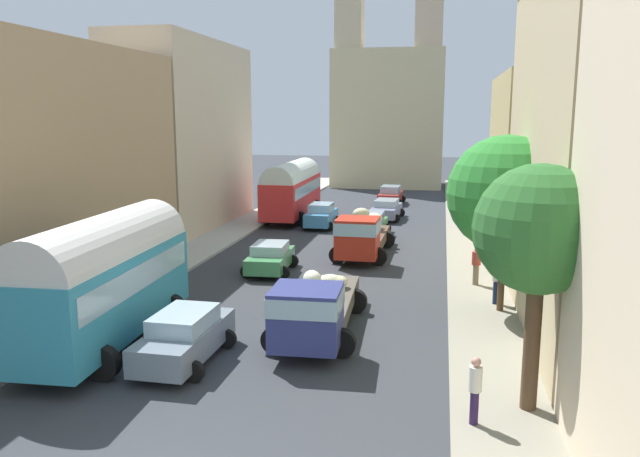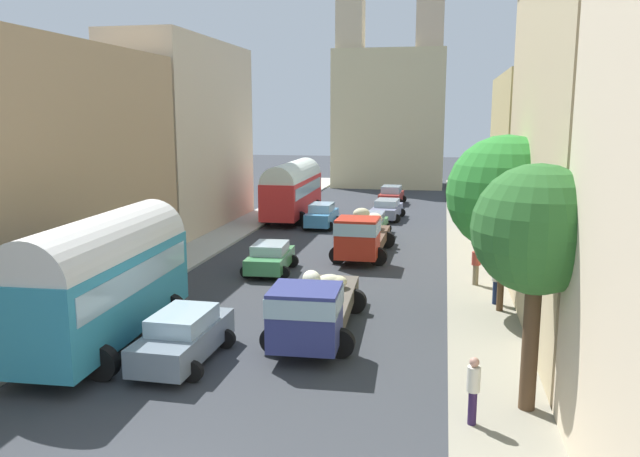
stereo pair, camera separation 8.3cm
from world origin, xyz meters
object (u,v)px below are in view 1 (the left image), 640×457
object	(u,v)px
car_4	(270,258)
pedestrian_2	(475,388)
cargo_truck_0	(315,306)
car_2	(391,195)
car_5	(321,216)
cargo_truck_1	(362,235)
car_0	(371,225)
parked_bus_1	(292,187)
pedestrian_1	(496,282)
car_3	(185,337)
car_1	(386,209)
pedestrian_0	(476,265)
parked_bus_0	(104,275)

from	to	relation	value
car_4	pedestrian_2	size ratio (longest dim) A/B	2.13
cargo_truck_0	car_2	world-z (taller)	cargo_truck_0
car_5	cargo_truck_1	bearing A→B (deg)	-65.85
car_0	cargo_truck_1	bearing A→B (deg)	-87.81
cargo_truck_0	car_0	xyz separation A→B (m)	(-0.24, 18.16, -0.41)
parked_bus_1	cargo_truck_1	size ratio (longest dim) A/B	1.34
car_5	pedestrian_1	xyz separation A→B (m)	(9.91, -15.77, 0.21)
parked_bus_1	car_3	distance (m)	26.56
car_3	pedestrian_1	bearing A→B (deg)	37.67
car_1	car_5	xyz separation A→B (m)	(-3.92, -4.20, 0.08)
car_0	car_5	distance (m)	4.32
parked_bus_1	pedestrian_1	distance (m)	22.81
car_3	pedestrian_0	xyz separation A→B (m)	(8.96, 10.09, 0.23)
cargo_truck_1	pedestrian_1	distance (m)	9.56
car_3	pedestrian_2	bearing A→B (deg)	-17.14
car_1	car_4	distance (m)	16.89
parked_bus_0	car_0	size ratio (longest dim) A/B	1.90
pedestrian_0	cargo_truck_1	bearing A→B (deg)	139.84
car_3	car_5	xyz separation A→B (m)	(-0.32, 23.17, 0.01)
car_2	car_3	world-z (taller)	car_3
parked_bus_0	parked_bus_1	xyz separation A→B (m)	(-0.07, 25.56, -0.08)
car_0	car_4	world-z (taller)	car_0
cargo_truck_1	car_1	xyz separation A→B (m)	(0.14, 12.63, -0.53)
car_3	pedestrian_0	world-z (taller)	pedestrian_0
cargo_truck_0	pedestrian_0	distance (m)	9.34
car_3	parked_bus_1	bearing A→B (deg)	96.61
pedestrian_2	car_3	bearing A→B (deg)	162.86
car_0	parked_bus_0	bearing A→B (deg)	-107.32
car_2	car_4	size ratio (longest dim) A/B	1.05
car_3	pedestrian_2	size ratio (longest dim) A/B	2.37
pedestrian_0	pedestrian_1	size ratio (longest dim) A/B	1.01
car_4	cargo_truck_1	bearing A→B (deg)	44.36
car_5	pedestrian_0	bearing A→B (deg)	-54.64
cargo_truck_0	pedestrian_2	size ratio (longest dim) A/B	4.15
car_2	car_5	distance (m)	12.52
car_4	car_5	world-z (taller)	car_5
parked_bus_1	pedestrian_0	distance (m)	20.25
car_3	pedestrian_2	xyz separation A→B (m)	(8.31, -2.56, 0.25)
car_1	car_5	distance (m)	5.74
car_0	pedestrian_2	distance (m)	23.82
car_5	pedestrian_0	xyz separation A→B (m)	(9.28, -13.07, 0.22)
car_4	car_2	bearing A→B (deg)	81.43
car_5	pedestrian_2	world-z (taller)	pedestrian_2
car_5	pedestrian_1	bearing A→B (deg)	-57.86
car_4	pedestrian_0	distance (m)	9.40
car_2	car_3	bearing A→B (deg)	-95.27
car_3	car_4	world-z (taller)	car_3
cargo_truck_0	cargo_truck_1	world-z (taller)	cargo_truck_1
cargo_truck_1	pedestrian_1	world-z (taller)	cargo_truck_1
car_4	car_3	bearing A→B (deg)	-87.90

